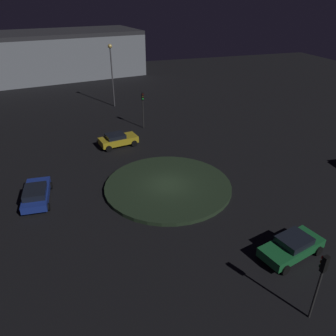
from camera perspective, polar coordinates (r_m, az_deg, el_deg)
ground_plane at (r=28.50m, az=-0.00°, el=-3.38°), size 116.71×116.71×0.00m
roundabout_island at (r=28.42m, az=-0.00°, el=-3.11°), size 10.91×10.91×0.31m
car_green at (r=22.76m, az=20.73°, el=-12.59°), size 4.63×2.90×1.39m
car_yellow at (r=36.34m, az=-8.71°, el=4.91°), size 4.34×2.72×1.44m
car_blue at (r=28.35m, az=-21.92°, el=-4.17°), size 2.34×4.67×1.36m
traffic_light_south at (r=40.35m, az=-4.40°, el=11.13°), size 0.32×0.37×4.46m
traffic_light_north at (r=18.07m, az=25.00°, el=-16.53°), size 0.34×0.38×4.16m
streetlamp_south at (r=48.87m, az=-9.81°, el=17.24°), size 0.58×0.58×8.76m
store_building at (r=71.55m, az=-20.79°, el=17.85°), size 38.72×19.96×8.44m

